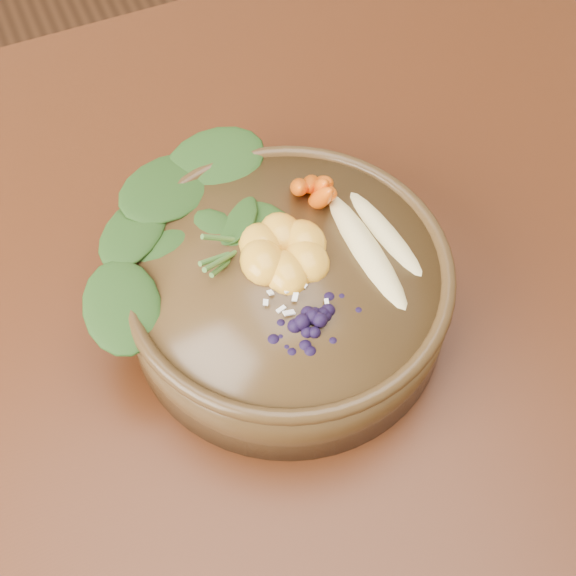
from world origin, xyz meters
name	(u,v)px	position (x,y,z in m)	size (l,w,h in m)	color
ground	(333,472)	(0.00, 0.00, 0.00)	(4.00, 4.00, 0.00)	#381E0F
dining_table	(358,272)	(0.00, 0.00, 0.66)	(1.60, 0.90, 0.75)	#331C0C
stoneware_bowl	(288,294)	(-0.13, -0.08, 0.79)	(0.31, 0.31, 0.08)	#412C15
kale_heap	(218,215)	(-0.17, -0.01, 0.86)	(0.20, 0.18, 0.05)	#213F15
carrot_cluster	(316,160)	(-0.06, 0.00, 0.88)	(0.06, 0.06, 0.09)	#E05508
banana_halves	(377,232)	(-0.04, -0.08, 0.85)	(0.07, 0.17, 0.03)	#E0CC84
mandarin_cluster	(284,242)	(-0.12, -0.06, 0.85)	(0.09, 0.10, 0.03)	orange
blueberry_pile	(315,311)	(-0.13, -0.14, 0.85)	(0.14, 0.11, 0.04)	black
coconut_flakes	(298,284)	(-0.12, -0.10, 0.84)	(0.10, 0.07, 0.01)	white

